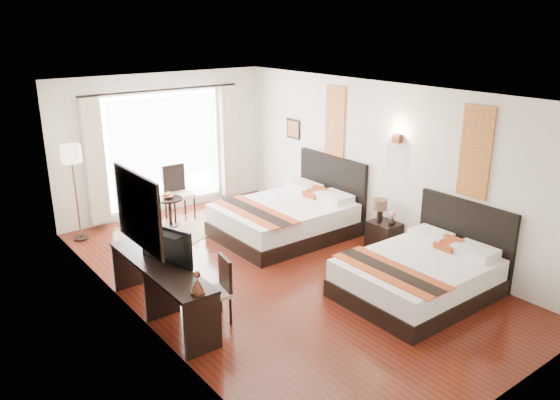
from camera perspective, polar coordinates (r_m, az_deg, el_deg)
floor at (r=8.59m, az=-0.26°, el=-7.70°), size 4.50×7.50×0.01m
ceiling at (r=7.78m, az=-0.29°, el=11.15°), size 4.50×7.50×0.02m
wall_headboard at (r=9.54m, az=10.54°, el=3.69°), size 0.01×7.50×2.80m
wall_desk at (r=7.01m, az=-15.05°, el=-2.01°), size 0.01×7.50×2.80m
wall_window at (r=11.19m, az=-12.02°, el=5.74°), size 4.50×0.01×2.80m
wall_entry at (r=5.75m, az=23.13°, el=-7.50°), size 4.50×0.01×2.80m
window_glass at (r=11.20m, az=-11.95°, el=5.23°), size 2.40×0.02×2.20m
sheer_curtain at (r=11.14m, az=-11.81°, el=5.17°), size 2.30×0.02×2.10m
drape_left at (r=10.59m, az=-18.77°, el=3.78°), size 0.35×0.14×2.35m
drape_right at (r=11.79m, az=-5.37°, el=6.10°), size 0.35×0.14×2.35m
art_panel_near at (r=8.36m, az=19.76°, el=4.72°), size 0.03×0.50×1.35m
art_panel_far at (r=10.22m, az=5.77°, el=8.02°), size 0.03×0.50×1.35m
wall_sconce at (r=9.16m, az=12.16°, el=6.31°), size 0.10×0.14×0.14m
mirror_frame at (r=6.88m, az=-14.62°, el=-1.03°), size 0.04×1.25×0.95m
mirror_glass at (r=6.89m, az=-14.43°, el=-0.99°), size 0.01×1.12×0.82m
bed_near at (r=8.10m, az=14.57°, el=-7.49°), size 2.16×1.68×1.22m
bed_far at (r=9.94m, az=0.84°, el=-1.79°), size 2.35×1.83×1.33m
nightstand at (r=9.51m, az=10.80°, el=-3.71°), size 0.41×0.51×0.49m
table_lamp at (r=9.39m, az=10.43°, el=-0.63°), size 0.24×0.24×0.38m
vase at (r=9.31m, az=11.62°, el=-2.13°), size 0.16×0.16×0.13m
console_desk at (r=7.43m, az=-12.25°, el=-9.24°), size 0.50×2.20×0.76m
television at (r=7.14m, az=-12.33°, el=-4.81°), size 0.39×0.87×0.51m
bronze_figurine at (r=6.40m, az=-8.61°, el=-8.68°), size 0.17×0.17×0.25m
desk_chair at (r=7.26m, az=-6.85°, el=-10.60°), size 0.48×0.48×0.88m
floor_lamp at (r=10.06m, az=-20.93°, el=3.90°), size 0.35×0.35×1.73m
side_table at (r=10.57m, az=-11.41°, el=-1.26°), size 0.49×0.49×0.57m
fruit_bowl at (r=10.46m, az=-11.68°, el=0.30°), size 0.23×0.23×0.05m
window_chair at (r=10.93m, az=-10.47°, el=-0.31°), size 0.51×0.51×1.07m
jute_rug at (r=10.34m, az=-9.39°, el=-3.24°), size 1.52×1.28×0.01m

